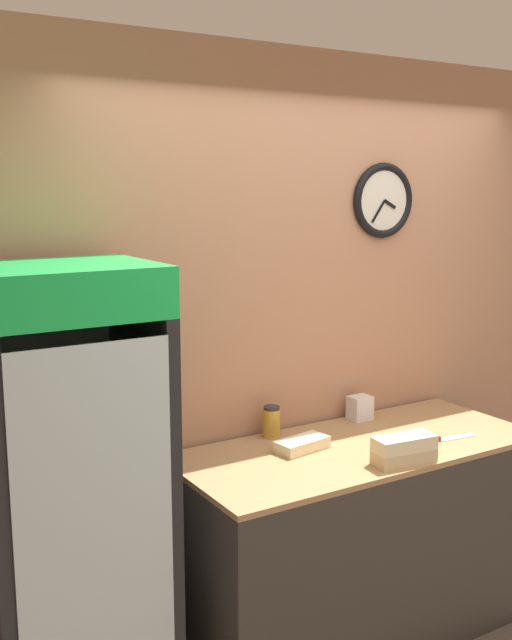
# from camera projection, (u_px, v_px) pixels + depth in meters

# --- Properties ---
(wall_back) EXTENTS (5.20, 0.10, 2.70)m
(wall_back) POSITION_uv_depth(u_px,v_px,m) (308.00, 335.00, 3.67)
(wall_back) COLOR #AD7A5B
(wall_back) RESTS_ON ground_plane
(prep_counter) EXTENTS (1.70, 0.73, 0.92)m
(prep_counter) POSITION_uv_depth(u_px,v_px,m) (357.00, 538.00, 3.48)
(prep_counter) COLOR #332D28
(prep_counter) RESTS_ON ground_plane
(beverage_cooler) EXTENTS (0.65, 0.62, 1.81)m
(beverage_cooler) POSITION_uv_depth(u_px,v_px,m) (64.00, 484.00, 2.79)
(beverage_cooler) COLOR black
(beverage_cooler) RESTS_ON ground_plane
(sandwich_stack_bottom) EXTENTS (0.28, 0.14, 0.06)m
(sandwich_stack_bottom) POSITION_uv_depth(u_px,v_px,m) (404.00, 457.00, 3.17)
(sandwich_stack_bottom) COLOR tan
(sandwich_stack_bottom) RESTS_ON prep_counter
(sandwich_stack_middle) EXTENTS (0.28, 0.14, 0.06)m
(sandwich_stack_middle) POSITION_uv_depth(u_px,v_px,m) (404.00, 443.00, 3.15)
(sandwich_stack_middle) COLOR beige
(sandwich_stack_middle) RESTS_ON sandwich_stack_bottom
(sandwich_flat_left) EXTENTS (0.26, 0.15, 0.05)m
(sandwich_flat_left) POSITION_uv_depth(u_px,v_px,m) (302.00, 444.00, 3.33)
(sandwich_flat_left) COLOR beige
(sandwich_flat_left) RESTS_ON prep_counter
(chefs_knife) EXTENTS (0.32, 0.08, 0.02)m
(chefs_knife) POSITION_uv_depth(u_px,v_px,m) (439.00, 439.00, 3.45)
(chefs_knife) COLOR silver
(chefs_knife) RESTS_ON prep_counter
(condiment_jar) EXTENTS (0.08, 0.08, 0.15)m
(condiment_jar) POSITION_uv_depth(u_px,v_px,m) (272.00, 422.00, 3.49)
(condiment_jar) COLOR gold
(condiment_jar) RESTS_ON prep_counter
(napkin_dispenser) EXTENTS (0.11, 0.09, 0.12)m
(napkin_dispenser) POSITION_uv_depth(u_px,v_px,m) (360.00, 408.00, 3.76)
(napkin_dispenser) COLOR silver
(napkin_dispenser) RESTS_ON prep_counter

